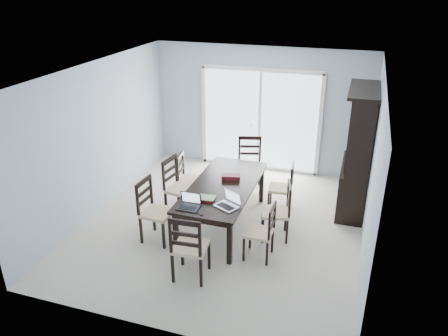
{
  "coord_description": "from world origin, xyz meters",
  "views": [
    {
      "loc": [
        1.96,
        -6.05,
        3.92
      ],
      "look_at": [
        0.01,
        0.0,
        1.05
      ],
      "focal_mm": 35.0,
      "sensor_mm": 36.0,
      "label": 1
    }
  ],
  "objects": [
    {
      "name": "wall_left",
      "position": [
        -2.25,
        0.0,
        1.3
      ],
      "size": [
        0.02,
        5.0,
        2.6
      ],
      "primitive_type": "cube",
      "color": "#9FAFBE",
      "rests_on": "floor"
    },
    {
      "name": "chair_left_near",
      "position": [
        -0.94,
        -0.73,
        0.62
      ],
      "size": [
        0.48,
        0.47,
        1.18
      ],
      "rotation": [
        0.0,
        0.0,
        -1.64
      ],
      "color": "black",
      "rests_on": "floor"
    },
    {
      "name": "laptop_dark",
      "position": [
        -0.25,
        -0.9,
        0.8
      ],
      "size": [
        0.32,
        0.22,
        0.21
      ],
      "rotation": [
        0.0,
        0.0,
        0.02
      ],
      "color": "black",
      "rests_on": "dining_table"
    },
    {
      "name": "chair_left_far",
      "position": [
        -0.89,
        0.58,
        0.58
      ],
      "size": [
        0.47,
        0.46,
        1.09
      ],
      "rotation": [
        0.0,
        0.0,
        -1.44
      ],
      "color": "black",
      "rests_on": "floor"
    },
    {
      "name": "laptop_silver",
      "position": [
        0.27,
        -0.69,
        0.81
      ],
      "size": [
        0.4,
        0.36,
        0.23
      ],
      "rotation": [
        0.0,
        0.0,
        -0.48
      ],
      "color": "#B3B3B6",
      "rests_on": "dining_table"
    },
    {
      "name": "chair_right_far",
      "position": [
        0.89,
        0.81,
        0.55
      ],
      "size": [
        0.44,
        0.43,
        1.05
      ],
      "rotation": [
        0.0,
        0.0,
        1.66
      ],
      "color": "black",
      "rests_on": "floor"
    },
    {
      "name": "floor",
      "position": [
        0.0,
        0.0,
        0.0
      ],
      "size": [
        5.0,
        5.0,
        0.0
      ],
      "primitive_type": "plane",
      "color": "beige",
      "rests_on": "ground"
    },
    {
      "name": "balcony",
      "position": [
        0.0,
        3.5,
        -0.05
      ],
      "size": [
        4.5,
        2.0,
        0.1
      ],
      "primitive_type": "cube",
      "color": "gray",
      "rests_on": "ground"
    },
    {
      "name": "chair_right_mid",
      "position": [
        0.98,
        -0.08,
        0.58
      ],
      "size": [
        0.51,
        0.5,
        1.1
      ],
      "rotation": [
        0.0,
        0.0,
        1.82
      ],
      "color": "black",
      "rests_on": "floor"
    },
    {
      "name": "book_stack",
      "position": [
        -0.09,
        -0.56,
        0.77
      ],
      "size": [
        0.27,
        0.22,
        0.04
      ],
      "rotation": [
        0.0,
        0.0,
        -0.06
      ],
      "color": "maroon",
      "rests_on": "dining_table"
    },
    {
      "name": "game_box",
      "position": [
        0.06,
        0.24,
        0.79
      ],
      "size": [
        0.33,
        0.22,
        0.08
      ],
      "primitive_type": "cube",
      "rotation": [
        0.0,
        0.0,
        0.23
      ],
      "color": "#490E1B",
      "rests_on": "dining_table"
    },
    {
      "name": "chair_left_mid",
      "position": [
        -0.9,
        0.13,
        0.63
      ],
      "size": [
        0.52,
        0.51,
        1.19
      ],
      "rotation": [
        0.0,
        0.0,
        -1.72
      ],
      "color": "black",
      "rests_on": "floor"
    },
    {
      "name": "chair_end_far",
      "position": [
        0.05,
        1.51,
        0.63
      ],
      "size": [
        0.56,
        0.57,
        1.19
      ],
      "rotation": [
        0.0,
        0.0,
        3.43
      ],
      "color": "black",
      "rests_on": "floor"
    },
    {
      "name": "hot_tub",
      "position": [
        -0.96,
        3.47,
        0.5
      ],
      "size": [
        2.17,
        2.0,
        0.99
      ],
      "rotation": [
        0.0,
        0.0,
        -0.17
      ],
      "color": "maroon",
      "rests_on": "balcony"
    },
    {
      "name": "ceiling",
      "position": [
        0.0,
        0.0,
        2.6
      ],
      "size": [
        5.0,
        5.0,
        0.0
      ],
      "primitive_type": "plane",
      "rotation": [
        3.14,
        0.0,
        0.0
      ],
      "color": "white",
      "rests_on": "back_wall"
    },
    {
      "name": "railing",
      "position": [
        0.0,
        4.5,
        0.55
      ],
      "size": [
        4.5,
        0.06,
        1.1
      ],
      "primitive_type": "cube",
      "color": "#99999E",
      "rests_on": "balcony"
    },
    {
      "name": "china_hutch",
      "position": [
        2.02,
        1.25,
        1.07
      ],
      "size": [
        0.5,
        1.38,
        2.2
      ],
      "color": "black",
      "rests_on": "floor"
    },
    {
      "name": "wall_right",
      "position": [
        2.25,
        0.0,
        1.3
      ],
      "size": [
        0.02,
        5.0,
        2.6
      ],
      "primitive_type": "cube",
      "color": "#9FAFBE",
      "rests_on": "floor"
    },
    {
      "name": "sliding_door",
      "position": [
        0.0,
        2.48,
        1.09
      ],
      "size": [
        2.52,
        0.05,
        2.18
      ],
      "color": "silver",
      "rests_on": "floor"
    },
    {
      "name": "back_wall",
      "position": [
        0.0,
        2.5,
        1.3
      ],
      "size": [
        4.5,
        0.02,
        2.6
      ],
      "primitive_type": "cube",
      "color": "#9FAFBE",
      "rests_on": "floor"
    },
    {
      "name": "dining_table",
      "position": [
        0.0,
        0.0,
        0.67
      ],
      "size": [
        1.0,
        2.2,
        0.75
      ],
      "color": "black",
      "rests_on": "floor"
    },
    {
      "name": "cell_phone",
      "position": [
        -0.03,
        -1.0,
        0.76
      ],
      "size": [
        0.12,
        0.1,
        0.01
      ],
      "primitive_type": "cube",
      "rotation": [
        0.0,
        0.0,
        -0.56
      ],
      "color": "black",
      "rests_on": "dining_table"
    },
    {
      "name": "chair_right_near",
      "position": [
        0.87,
        -0.71,
        0.54
      ],
      "size": [
        0.4,
        0.39,
        1.03
      ],
      "rotation": [
        0.0,
        0.0,
        1.56
      ],
      "color": "black",
      "rests_on": "floor"
    },
    {
      "name": "chair_end_near",
      "position": [
        0.0,
        -1.53,
        0.63
      ],
      "size": [
        0.48,
        0.49,
        1.18
      ],
      "rotation": [
        0.0,
        0.0,
        0.07
      ],
      "color": "black",
      "rests_on": "floor"
    }
  ]
}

